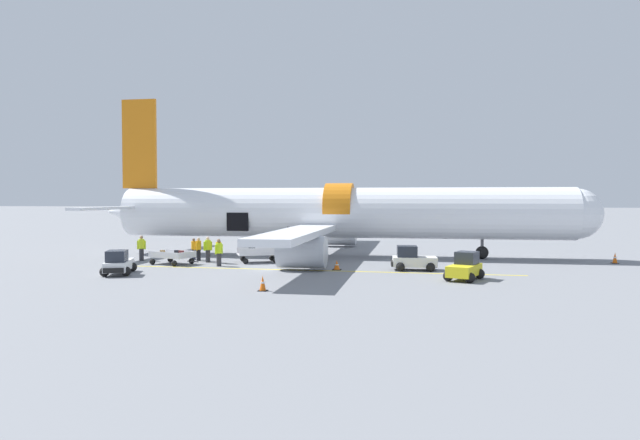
# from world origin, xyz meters

# --- Properties ---
(ground_plane) EXTENTS (500.00, 500.00, 0.00)m
(ground_plane) POSITION_xyz_m (0.00, 0.00, 0.00)
(ground_plane) COLOR slate
(apron_marking_line) EXTENTS (25.42, 0.77, 0.01)m
(apron_marking_line) POSITION_xyz_m (1.64, -1.27, 0.00)
(apron_marking_line) COLOR yellow
(apron_marking_line) RESTS_ON ground_plane
(airplane) EXTENTS (38.49, 34.05, 12.54)m
(airplane) POSITION_xyz_m (1.57, 7.47, 3.31)
(airplane) COLOR white
(airplane) RESTS_ON ground_plane
(baggage_tug_lead) EXTENTS (2.36, 3.05, 1.53)m
(baggage_tug_lead) POSITION_xyz_m (10.58, -3.82, 0.65)
(baggage_tug_lead) COLOR yellow
(baggage_tug_lead) RESTS_ON ground_plane
(baggage_tug_mid) EXTENTS (2.92, 2.10, 1.53)m
(baggage_tug_mid) POSITION_xyz_m (7.69, -0.06, 0.66)
(baggage_tug_mid) COLOR silver
(baggage_tug_mid) RESTS_ON ground_plane
(baggage_tug_rear) EXTENTS (2.37, 3.47, 1.45)m
(baggage_tug_rear) POSITION_xyz_m (-9.47, -4.98, 0.63)
(baggage_tug_rear) COLOR white
(baggage_tug_rear) RESTS_ON ground_plane
(baggage_cart_loading) EXTENTS (3.79, 2.65, 0.97)m
(baggage_cart_loading) POSITION_xyz_m (-8.41, 0.37, 0.48)
(baggage_cart_loading) COLOR silver
(baggage_cart_loading) RESTS_ON ground_plane
(baggage_cart_queued) EXTENTS (3.91, 2.76, 1.13)m
(baggage_cart_queued) POSITION_xyz_m (-2.95, 2.52, 0.55)
(baggage_cart_queued) COLOR silver
(baggage_cart_queued) RESTS_ON ground_plane
(ground_crew_loader_a) EXTENTS (0.47, 0.59, 1.70)m
(ground_crew_loader_a) POSITION_xyz_m (-5.56, 1.45, 0.89)
(ground_crew_loader_a) COLOR #1E2338
(ground_crew_loader_a) RESTS_ON ground_plane
(ground_crew_loader_b) EXTENTS (0.63, 0.52, 1.81)m
(ground_crew_loader_b) POSITION_xyz_m (-11.59, 2.06, 0.95)
(ground_crew_loader_b) COLOR #2D2D33
(ground_crew_loader_b) RESTS_ON ground_plane
(ground_crew_driver) EXTENTS (0.43, 0.58, 1.67)m
(ground_crew_driver) POSITION_xyz_m (-7.54, 2.74, 0.88)
(ground_crew_driver) COLOR black
(ground_crew_driver) RESTS_ON ground_plane
(ground_crew_supervisor) EXTENTS (0.50, 0.50, 1.57)m
(ground_crew_supervisor) POSITION_xyz_m (-8.17, 3.39, 0.83)
(ground_crew_supervisor) COLOR #1E2338
(ground_crew_supervisor) RESTS_ON ground_plane
(ground_crew_helper) EXTENTS (0.58, 0.57, 1.81)m
(ground_crew_helper) POSITION_xyz_m (-6.52, 1.91, 0.95)
(ground_crew_helper) COLOR #2D2D33
(ground_crew_helper) RESTS_ON ground_plane
(ground_crew_marshal) EXTENTS (0.56, 0.57, 1.78)m
(ground_crew_marshal) POSITION_xyz_m (-4.97, -0.14, 0.94)
(ground_crew_marshal) COLOR #2D2D33
(ground_crew_marshal) RESTS_ON ground_plane
(safety_cone_nose) EXTENTS (0.45, 0.45, 0.75)m
(safety_cone_nose) POSITION_xyz_m (21.48, 6.01, 0.35)
(safety_cone_nose) COLOR black
(safety_cone_nose) RESTS_ON ground_plane
(safety_cone_engine_left) EXTENTS (0.45, 0.45, 0.75)m
(safety_cone_engine_left) POSITION_xyz_m (0.57, -9.39, 0.35)
(safety_cone_engine_left) COLOR black
(safety_cone_engine_left) RESTS_ON ground_plane
(safety_cone_wingtip) EXTENTS (0.56, 0.56, 0.61)m
(safety_cone_wingtip) POSITION_xyz_m (3.00, -0.73, 0.28)
(safety_cone_wingtip) COLOR black
(safety_cone_wingtip) RESTS_ON ground_plane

